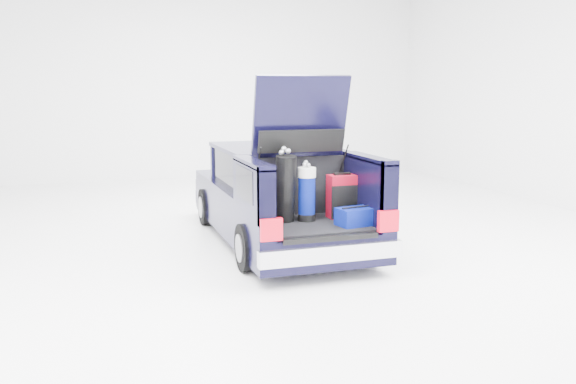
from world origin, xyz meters
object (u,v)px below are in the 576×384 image
object	(u,v)px
blue_duffel	(356,216)
blue_golf_bag	(307,194)
red_suitcase	(342,196)
black_golf_bag	(285,188)
car	(276,197)

from	to	relation	value
blue_duffel	blue_golf_bag	bearing A→B (deg)	128.79
red_suitcase	blue_golf_bag	world-z (taller)	blue_golf_bag
black_golf_bag	blue_duffel	world-z (taller)	black_golf_bag
car	red_suitcase	size ratio (longest dim) A/B	7.70
red_suitcase	blue_golf_bag	size ratio (longest dim) A/B	0.76
car	blue_golf_bag	distance (m)	1.45
red_suitcase	blue_golf_bag	distance (m)	0.52
black_golf_bag	blue_golf_bag	world-z (taller)	black_golf_bag
car	black_golf_bag	size ratio (longest dim) A/B	4.82
black_golf_bag	blue_golf_bag	xyz separation A→B (m)	(0.29, -0.03, -0.08)
car	blue_golf_bag	bearing A→B (deg)	-90.43
car	red_suitcase	distance (m)	1.49
black_golf_bag	blue_duffel	bearing A→B (deg)	-37.87
black_golf_bag	red_suitcase	bearing A→B (deg)	-6.32
car	blue_duffel	world-z (taller)	car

